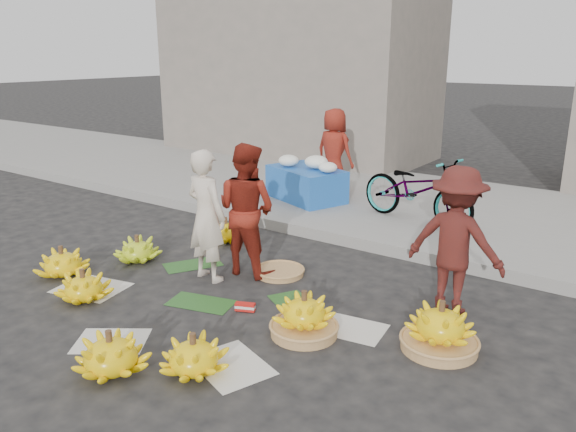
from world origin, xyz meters
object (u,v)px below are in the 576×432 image
Objects in this scene: banana_bunch_0 at (62,263)px; bicycle at (417,189)px; flower_table at (307,182)px; vendor_cream at (206,216)px; banana_bunch_4 at (304,316)px.

bicycle is at bearing 56.47° from banana_bunch_0.
banana_bunch_0 is at bearing -78.76° from flower_table.
vendor_cream reaches higher than flower_table.
vendor_cream reaches higher than bicycle.
bicycle is at bearing 16.73° from flower_table.
flower_table reaches higher than banana_bunch_0.
banana_bunch_4 is 0.34× the size of bicycle.
banana_bunch_0 is 1.73m from vendor_cream.
vendor_cream is (1.38, 0.88, 0.57)m from banana_bunch_0.
vendor_cream is 1.02× the size of flower_table.
bicycle reaches higher than banana_bunch_4.
bicycle is (1.15, 2.95, -0.14)m from vendor_cream.
bicycle reaches higher than banana_bunch_0.
banana_bunch_0 is 2.98m from banana_bunch_4.
bicycle reaches higher than flower_table.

